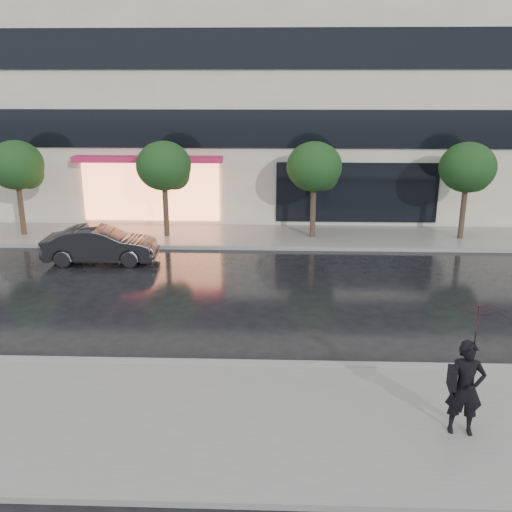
{
  "coord_description": "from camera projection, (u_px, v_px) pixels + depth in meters",
  "views": [
    {
      "loc": [
        1.51,
        -12.64,
        6.26
      ],
      "look_at": [
        0.94,
        3.1,
        1.4
      ],
      "focal_mm": 40.0,
      "sensor_mm": 36.0,
      "label": 1
    }
  ],
  "objects": [
    {
      "name": "tree_far_west",
      "position": [
        18.0,
        167.0,
        22.99
      ],
      "size": [
        2.2,
        2.2,
        3.99
      ],
      "color": "#33261C",
      "rests_on": "ground"
    },
    {
      "name": "tree_mid_east",
      "position": [
        316.0,
        168.0,
        22.58
      ],
      "size": [
        2.2,
        2.2,
        3.99
      ],
      "color": "#33261C",
      "rests_on": "ground"
    },
    {
      "name": "curb_near",
      "position": [
        208.0,
        364.0,
        12.99
      ],
      "size": [
        60.0,
        0.25,
        0.14
      ],
      "primitive_type": "cube",
      "color": "gray",
      "rests_on": "ground"
    },
    {
      "name": "ground",
      "position": [
        213.0,
        347.0,
        13.97
      ],
      "size": [
        120.0,
        120.0,
        0.0
      ],
      "primitive_type": "plane",
      "color": "black",
      "rests_on": "ground"
    },
    {
      "name": "sidewalk_near",
      "position": [
        195.0,
        421.0,
        10.85
      ],
      "size": [
        60.0,
        4.5,
        0.12
      ],
      "primitive_type": "cube",
      "color": "slate",
      "rests_on": "ground"
    },
    {
      "name": "office_building",
      "position": [
        248.0,
        23.0,
        28.47
      ],
      "size": [
        30.0,
        12.76,
        18.0
      ],
      "color": "beige",
      "rests_on": "ground"
    },
    {
      "name": "curb_far",
      "position": [
        237.0,
        247.0,
        22.07
      ],
      "size": [
        60.0,
        0.25,
        0.14
      ],
      "primitive_type": "cube",
      "color": "gray",
      "rests_on": "ground"
    },
    {
      "name": "tree_far_east",
      "position": [
        469.0,
        169.0,
        22.37
      ],
      "size": [
        2.2,
        2.2,
        3.99
      ],
      "color": "#33261C",
      "rests_on": "ground"
    },
    {
      "name": "sidewalk_far",
      "position": [
        240.0,
        236.0,
        23.74
      ],
      "size": [
        60.0,
        3.5,
        0.12
      ],
      "primitive_type": "cube",
      "color": "slate",
      "rests_on": "ground"
    },
    {
      "name": "tree_mid_west",
      "position": [
        165.0,
        168.0,
        22.79
      ],
      "size": [
        2.2,
        2.2,
        3.99
      ],
      "color": "#33261C",
      "rests_on": "ground"
    },
    {
      "name": "parked_car",
      "position": [
        101.0,
        245.0,
        20.3
      ],
      "size": [
        4.02,
        1.53,
        1.31
      ],
      "primitive_type": "imported",
      "rotation": [
        0.0,
        0.0,
        1.61
      ],
      "color": "black",
      "rests_on": "ground"
    },
    {
      "name": "pedestrian_with_umbrella",
      "position": [
        472.0,
        350.0,
        9.92
      ],
      "size": [
        1.1,
        1.12,
        2.52
      ],
      "rotation": [
        0.0,
        0.0,
        -0.12
      ],
      "color": "black",
      "rests_on": "sidewalk_near"
    }
  ]
}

